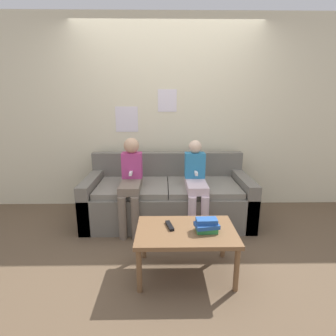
# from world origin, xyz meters

# --- Properties ---
(ground_plane) EXTENTS (10.00, 10.00, 0.00)m
(ground_plane) POSITION_xyz_m (0.00, 0.00, 0.00)
(ground_plane) COLOR brown
(wall_back) EXTENTS (8.00, 0.06, 2.60)m
(wall_back) POSITION_xyz_m (-0.00, 1.11, 1.30)
(wall_back) COLOR beige
(wall_back) RESTS_ON ground_plane
(couch) EXTENTS (2.04, 0.90, 0.81)m
(couch) POSITION_xyz_m (0.00, 0.57, 0.28)
(couch) COLOR #6B665B
(couch) RESTS_ON ground_plane
(coffee_table) EXTENTS (0.86, 0.56, 0.42)m
(coffee_table) POSITION_xyz_m (0.14, -0.55, 0.37)
(coffee_table) COLOR brown
(coffee_table) RESTS_ON ground_plane
(person_left) EXTENTS (0.24, 0.60, 1.07)m
(person_left) POSITION_xyz_m (-0.44, 0.35, 0.61)
(person_left) COLOR #756656
(person_left) RESTS_ON ground_plane
(person_right) EXTENTS (0.24, 0.60, 1.04)m
(person_right) POSITION_xyz_m (0.33, 0.34, 0.58)
(person_right) COLOR silver
(person_right) RESTS_ON ground_plane
(tv_remote) EXTENTS (0.08, 0.17, 0.02)m
(tv_remote) POSITION_xyz_m (-0.00, -0.49, 0.43)
(tv_remote) COLOR black
(tv_remote) RESTS_ON coffee_table
(book_stack) EXTENTS (0.22, 0.16, 0.11)m
(book_stack) POSITION_xyz_m (0.31, -0.58, 0.47)
(book_stack) COLOR #2D8442
(book_stack) RESTS_ON coffee_table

